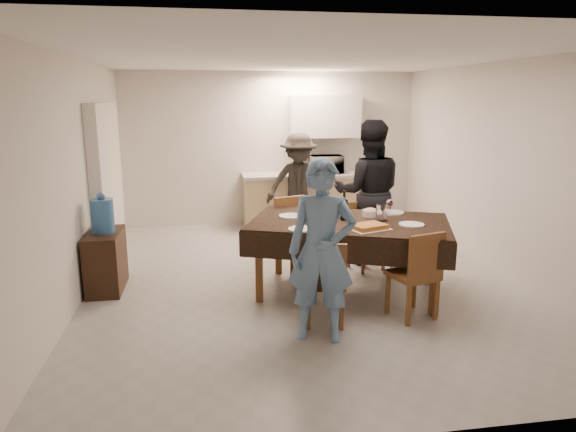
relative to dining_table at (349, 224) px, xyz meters
name	(u,v)px	position (x,y,z in m)	size (l,w,h in m)	color
floor	(303,280)	(-0.43, 0.46, -0.80)	(5.00, 6.00, 0.02)	#A1A19C
ceiling	(304,57)	(-0.43, 0.46, 1.80)	(5.00, 6.00, 0.02)	white
wall_back	(271,149)	(-0.43, 3.46, 0.50)	(5.00, 0.02, 2.60)	beige
wall_front	(397,246)	(-0.43, -2.54, 0.50)	(5.00, 0.02, 2.60)	beige
wall_left	(77,179)	(-2.93, 0.46, 0.50)	(0.02, 6.00, 2.60)	beige
wall_right	(502,169)	(2.07, 0.46, 0.50)	(0.02, 6.00, 2.60)	beige
stub_partition	(106,184)	(-2.85, 1.66, 0.25)	(0.15, 1.40, 2.10)	silver
kitchen_base_cabinet	(308,201)	(0.17, 3.14, -0.37)	(2.20, 0.60, 0.86)	tan
kitchen_worktop	(308,175)	(0.17, 3.14, 0.09)	(2.24, 0.64, 0.05)	#A1A19D
upper_cabinet	(325,117)	(0.47, 3.28, 1.05)	(1.20, 0.34, 0.70)	silver
dining_table	(349,224)	(0.00, 0.00, 0.00)	(2.44, 1.93, 0.84)	black
chair_near_left	(326,275)	(-0.45, -0.83, -0.27)	(0.45, 0.45, 0.46)	brown
chair_near_right	(417,267)	(0.45, -0.84, -0.24)	(0.51, 0.52, 0.49)	brown
chair_far_left	(299,230)	(-0.45, 0.66, -0.22)	(0.55, 0.56, 0.51)	brown
chair_far_right	(369,231)	(0.45, 0.67, -0.27)	(0.49, 0.50, 0.47)	brown
console	(106,261)	(-2.71, 0.53, -0.46)	(0.37, 0.73, 0.68)	black
water_jug	(102,216)	(-2.71, 0.53, 0.07)	(0.25, 0.25, 0.38)	#3A75B8
wine_bottle	(344,205)	(-0.05, 0.05, 0.20)	(0.08, 0.08, 0.33)	black
water_pitcher	(382,212)	(0.35, -0.05, 0.13)	(0.12, 0.12, 0.19)	white
savoury_tart	(369,227)	(0.10, -0.38, 0.06)	(0.40, 0.30, 0.05)	#D1823D
salad_bowl	(370,213)	(0.30, 0.18, 0.07)	(0.19, 0.19, 0.07)	white
mushroom_dish	(339,214)	(-0.05, 0.28, 0.06)	(0.22, 0.22, 0.04)	white
wine_glass_a	(305,219)	(-0.55, -0.25, 0.14)	(0.09, 0.09, 0.20)	white
wine_glass_b	(389,207)	(0.55, 0.25, 0.13)	(0.08, 0.08, 0.18)	white
wine_glass_c	(326,208)	(-0.20, 0.30, 0.13)	(0.08, 0.08, 0.18)	white
plate_near_left	(301,229)	(-0.60, -0.30, 0.05)	(0.26, 0.26, 0.02)	white
plate_near_right	(412,225)	(0.60, -0.30, 0.05)	(0.27, 0.27, 0.02)	white
plate_far_left	(291,216)	(-0.60, 0.30, 0.05)	(0.28, 0.28, 0.02)	white
plate_far_right	(392,212)	(0.60, 0.30, 0.05)	(0.28, 0.28, 0.02)	white
microwave	(326,164)	(0.47, 3.14, 0.26)	(0.54, 0.37, 0.30)	silver
person_near	(322,251)	(-0.55, -1.05, 0.03)	(0.60, 0.40, 1.66)	#5E84AA
person_far	(368,193)	(0.55, 1.05, 0.15)	(0.92, 0.72, 1.89)	black
person_kitchen	(299,184)	(-0.08, 2.69, 0.01)	(1.05, 0.60, 1.62)	black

